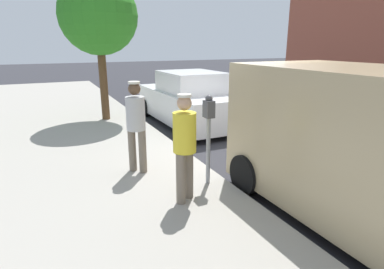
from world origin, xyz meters
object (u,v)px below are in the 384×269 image
parking_meter_near (209,125)px  pedestrian_in_yellow (185,142)px  parked_sedan_behind (189,101)px  street_tree (98,16)px  pedestrian_in_gray (136,122)px

parking_meter_near → pedestrian_in_yellow: pedestrian_in_yellow is taller
parking_meter_near → parked_sedan_behind: size_ratio=0.34×
parking_meter_near → parked_sedan_behind: (-1.68, -4.41, -0.43)m
parking_meter_near → pedestrian_in_yellow: (0.61, 0.40, -0.10)m
parking_meter_near → street_tree: bearing=-83.1°
pedestrian_in_gray → street_tree: size_ratio=0.39×
pedestrian_in_gray → parked_sedan_behind: size_ratio=0.38×
parking_meter_near → street_tree: (0.67, -5.60, 2.05)m
parking_meter_near → pedestrian_in_yellow: 0.73m
parked_sedan_behind → street_tree: 3.62m
pedestrian_in_gray → parked_sedan_behind: bearing=-127.6°
parking_meter_near → street_tree: 6.00m
pedestrian_in_gray → street_tree: 5.06m
pedestrian_in_gray → street_tree: (-0.26, -4.59, 2.12)m
pedestrian_in_yellow → street_tree: size_ratio=0.38×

